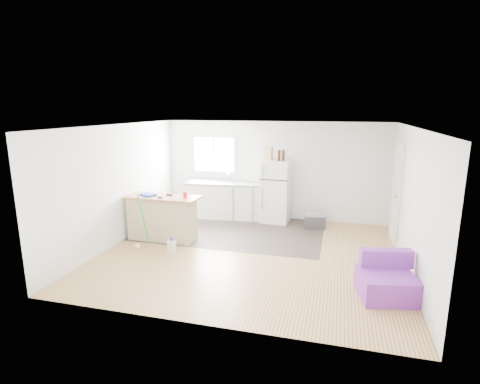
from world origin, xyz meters
The scene contains 19 objects.
room centered at (0.00, 0.00, 1.20)m, with size 5.51×5.01×2.41m.
vinyl_zone centered at (-0.73, 1.25, 0.00)m, with size 4.05×2.50×0.00m, color #39302A.
window centered at (-1.55, 2.49, 1.55)m, with size 1.18×0.06×0.98m.
interior_door centered at (2.72, 1.55, 1.02)m, with size 0.11×0.92×2.10m.
ceiling_fixture centered at (-1.20, 1.20, 2.36)m, with size 0.30×0.30×0.07m, color white.
kitchen_cabinets centered at (-1.12, 2.18, 0.46)m, with size 2.08×0.83×1.18m.
peninsula centered at (-1.97, 0.31, 0.47)m, with size 1.53×0.62×0.93m.
refrigerator centered at (0.11, 2.17, 0.75)m, with size 0.70×0.67×1.51m.
cooler centered at (1.08, 1.89, 0.18)m, with size 0.52×0.40×0.36m.
purple_seat centered at (2.31, -1.08, 0.23)m, with size 0.90×0.87×0.64m.
cleaner_jug centered at (-1.45, -0.37, 0.13)m, with size 0.14×0.10×0.30m.
mop centered at (-2.17, -0.31, 0.23)m, with size 0.20×0.32×1.12m.
red_cup centered at (-1.44, 0.31, 0.99)m, with size 0.08×0.08×0.12m, color red.
blue_tray centered at (-2.26, 0.29, 0.95)m, with size 0.30×0.22×0.04m, color #1334B6.
tool_a centered at (-1.83, 0.41, 0.95)m, with size 0.14×0.05×0.03m, color black.
tool_b centered at (-1.91, 0.16, 0.95)m, with size 0.10×0.04×0.03m, color black.
cardboard_box centered at (-0.08, 2.15, 1.66)m, with size 0.20×0.10×0.30m, color tan.
bottle_left centered at (0.19, 2.08, 1.63)m, with size 0.07×0.07×0.25m, color #3B1A0A.
bottle_right centered at (0.28, 2.12, 1.63)m, with size 0.07×0.07×0.25m, color #3B1A0A.
Camera 1 is at (1.54, -6.53, 2.72)m, focal length 28.00 mm.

